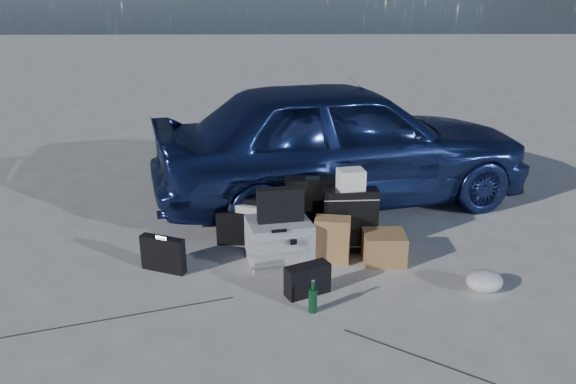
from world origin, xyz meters
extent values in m
plane|color=#BCBBB6|center=(0.00, 0.00, 0.00)|extent=(60.00, 60.00, 0.00)
imported|color=navy|center=(0.52, 2.10, 0.77)|extent=(4.86, 2.92, 1.55)
cube|color=#A8AAAD|center=(-0.26, 0.46, 0.21)|extent=(0.69, 0.61, 0.43)
cube|color=black|center=(-0.24, 0.45, 0.59)|extent=(0.45, 0.18, 0.33)
cube|color=black|center=(-1.35, 0.29, 0.17)|extent=(0.44, 0.26, 0.34)
cube|color=black|center=(0.09, 0.93, 0.35)|extent=(0.56, 0.25, 0.70)
cube|color=black|center=(0.45, 0.70, 0.33)|extent=(0.55, 0.22, 0.66)
cube|color=white|center=(0.45, 0.72, 0.76)|extent=(0.28, 0.24, 0.20)
cube|color=black|center=(-0.54, 0.96, 0.18)|extent=(0.73, 0.35, 0.35)
cube|color=white|center=(-0.54, 0.98, 0.39)|extent=(0.54, 0.48, 0.08)
cube|color=black|center=(-0.53, 0.96, 0.46)|extent=(0.33, 0.28, 0.06)
cube|color=#A26B46|center=(0.26, 0.46, 0.22)|extent=(0.37, 0.26, 0.45)
cube|color=#8E613E|center=(0.76, 0.43, 0.15)|extent=(0.40, 0.35, 0.30)
ellipsoid|color=silver|center=(1.55, -0.15, 0.09)|extent=(0.41, 0.39, 0.18)
cube|color=black|center=(-0.01, -0.18, 0.14)|extent=(0.42, 0.31, 0.28)
cylinder|color=#0C3219|center=(0.01, -0.47, 0.14)|extent=(0.08, 0.08, 0.29)
camera|label=1|loc=(-0.27, -4.49, 2.51)|focal=35.00mm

